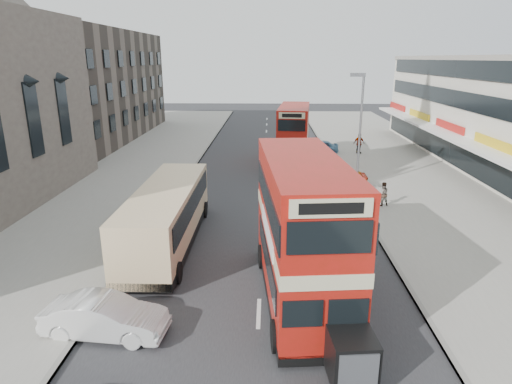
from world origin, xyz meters
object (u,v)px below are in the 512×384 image
(car_left_front, at_px, (105,317))
(pedestrian_near, at_px, (383,194))
(pedestrian_far, at_px, (359,143))
(cyclist, at_px, (325,171))
(street_lamp, at_px, (359,123))
(coach, at_px, (167,214))
(car_right_a, at_px, (335,182))
(car_right_b, at_px, (334,178))
(car_right_c, at_px, (318,147))
(bus_second, at_px, (294,135))
(bus_main, at_px, (303,231))

(car_left_front, xyz_separation_m, pedestrian_near, (12.68, 13.64, 0.23))
(pedestrian_far, bearing_deg, cyclist, -133.22)
(street_lamp, height_order, cyclist, street_lamp)
(coach, height_order, car_right_a, coach)
(pedestrian_far, bearing_deg, coach, -140.76)
(car_right_b, bearing_deg, coach, -44.68)
(pedestrian_near, bearing_deg, cyclist, -75.37)
(coach, bearing_deg, car_right_c, 65.92)
(car_right_a, distance_m, cyclist, 2.68)
(street_lamp, distance_m, bus_second, 9.11)
(bus_second, distance_m, car_right_a, 8.69)
(car_left_front, distance_m, car_right_a, 20.09)
(street_lamp, bearing_deg, pedestrian_near, -75.52)
(car_left_front, height_order, car_right_b, car_left_front)
(car_left_front, relative_size, cyclist, 1.92)
(coach, xyz_separation_m, car_right_b, (9.91, 10.83, -0.99))
(bus_second, bearing_deg, car_right_a, 113.59)
(car_right_a, relative_size, car_right_c, 1.08)
(street_lamp, xyz_separation_m, coach, (-11.25, -9.83, -3.15))
(pedestrian_far, bearing_deg, pedestrian_near, -114.11)
(bus_main, xyz_separation_m, cyclist, (3.06, 17.37, -2.11))
(bus_main, xyz_separation_m, car_left_front, (-6.79, -2.56, -2.17))
(car_left_front, bearing_deg, bus_main, -63.65)
(car_right_c, distance_m, pedestrian_far, 3.95)
(pedestrian_far, bearing_deg, bus_second, -166.45)
(bus_main, bearing_deg, street_lamp, -113.56)
(car_left_front, bearing_deg, street_lamp, -28.11)
(car_right_b, distance_m, pedestrian_near, 5.35)
(car_right_b, distance_m, cyclist, 1.56)
(bus_second, height_order, coach, bus_second)
(street_lamp, relative_size, car_left_front, 1.94)
(car_right_b, bearing_deg, street_lamp, 51.14)
(coach, relative_size, car_left_front, 2.49)
(bus_second, distance_m, pedestrian_far, 7.89)
(bus_main, bearing_deg, coach, -43.87)
(pedestrian_near, distance_m, cyclist, 6.89)
(coach, distance_m, cyclist, 15.52)
(pedestrian_near, height_order, pedestrian_far, pedestrian_far)
(bus_second, bearing_deg, car_right_b, 117.09)
(car_right_c, xyz_separation_m, cyclist, (-0.50, -9.99, 0.07))
(street_lamp, bearing_deg, car_right_c, 96.14)
(bus_main, height_order, car_right_c, bus_main)
(car_right_a, height_order, car_right_c, car_right_c)
(coach, bearing_deg, bus_second, 67.69)
(street_lamp, height_order, car_left_front, street_lamp)
(bus_main, relative_size, car_right_c, 2.52)
(street_lamp, relative_size, car_right_c, 2.06)
(car_right_c, bearing_deg, street_lamp, 4.42)
(bus_second, bearing_deg, pedestrian_near, 119.01)
(bus_second, distance_m, pedestrian_near, 12.83)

